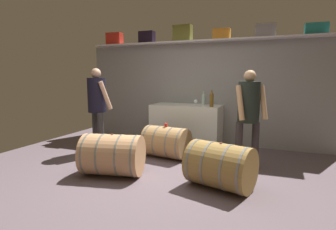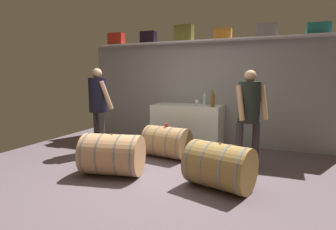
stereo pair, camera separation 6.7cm
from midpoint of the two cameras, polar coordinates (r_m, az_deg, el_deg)
name	(u,v)px [view 2 (the right image)]	position (r m, az deg, el deg)	size (l,w,h in m)	color
ground_plane	(174,166)	(4.55, 1.70, -10.70)	(6.65, 7.82, 0.02)	#5E4F56
back_wall_panel	(204,94)	(5.96, 7.83, 4.46)	(5.45, 0.10, 2.16)	gray
high_shelf_board	(203,41)	(5.85, 7.65, 15.16)	(5.01, 0.40, 0.03)	silver
toolcase_red	(116,39)	(6.74, -10.57, 15.49)	(0.37, 0.19, 0.28)	red
toolcase_black	(148,37)	(6.32, -3.85, 16.03)	(0.35, 0.19, 0.26)	black
toolcase_olive	(184,33)	(6.00, 3.72, 16.83)	(0.40, 0.18, 0.34)	olive
toolcase_orange	(223,34)	(5.77, 11.87, 16.38)	(0.34, 0.21, 0.21)	orange
toolcase_grey	(267,31)	(5.66, 20.52, 16.36)	(0.37, 0.26, 0.24)	gray
toolcase_teal	(318,29)	(5.68, 29.48, 15.60)	(0.38, 0.19, 0.20)	teal
work_cabinet	(187,125)	(5.74, 4.45, -2.14)	(1.45, 0.65, 0.87)	white
wine_bottle_amber	(213,99)	(5.32, 9.75, 3.26)	(0.08, 0.08, 0.33)	brown
wine_bottle_clear	(204,99)	(5.64, 8.05, 3.32)	(0.07, 0.07, 0.29)	#ABC6BC
wine_glass	(197,102)	(5.47, 6.48, 2.81)	(0.08, 0.08, 0.13)	white
wine_barrel_near	(167,142)	(4.90, 0.14, -5.72)	(0.85, 0.65, 0.57)	tan
wine_barrel_far	(220,166)	(3.66, 11.36, -10.50)	(0.95, 0.78, 0.61)	olive
wine_barrel_flank	(112,154)	(4.14, -11.21, -8.18)	(0.98, 0.78, 0.62)	tan
tasting_cup	(166,125)	(4.84, 0.07, -2.12)	(0.06, 0.06, 0.06)	red
winemaker_pouring	(98,101)	(5.33, -14.14, 2.85)	(0.53, 0.48, 1.61)	#323032
visitor_tasting	(249,110)	(4.34, 17.17, 1.11)	(0.51, 0.47, 1.56)	#332D32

